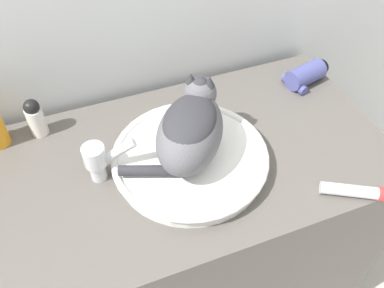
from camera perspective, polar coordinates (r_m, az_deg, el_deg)
The scene contains 7 objects.
vanity_counter at distance 1.50m, azimuth -1.66°, elevation -13.12°, with size 1.23×0.64×0.87m.
sink_basin at distance 1.12m, azimuth -0.27°, elevation -2.03°, with size 0.43×0.43×0.05m.
cat at distance 1.04m, azimuth -0.22°, elevation 2.36°, with size 0.35×0.31×0.18m.
faucet at distance 1.08m, azimuth -12.91°, elevation -2.14°, with size 0.14×0.06×0.13m.
deodorant_stick at distance 1.26m, azimuth -21.14°, elevation 3.51°, with size 0.05×0.05×0.12m.
cream_tube at distance 1.14m, azimuth 21.70°, elevation -6.14°, with size 0.16×0.11×0.04m.
hair_dryer at distance 1.43m, azimuth 15.58°, elevation 9.27°, with size 0.16×0.11×0.07m.
Camera 1 is at (-0.23, -0.40, 1.73)m, focal length 38.00 mm.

